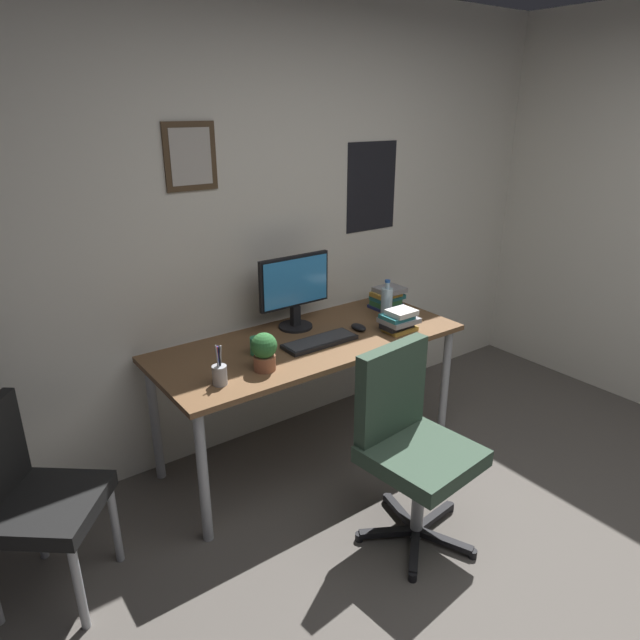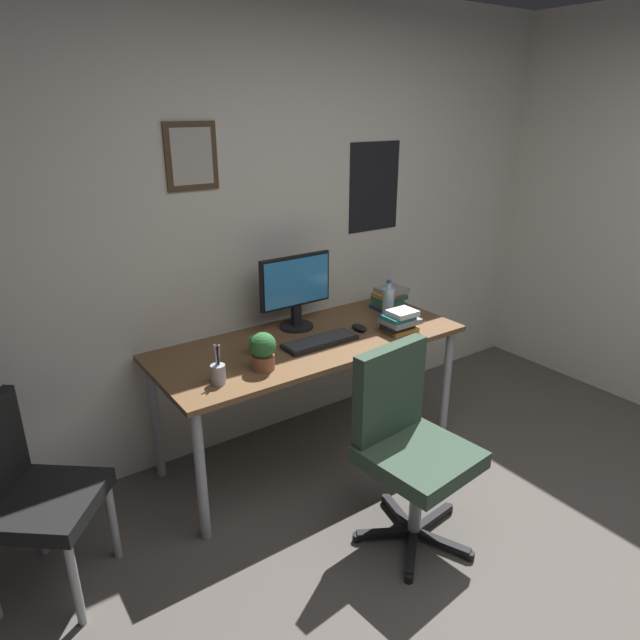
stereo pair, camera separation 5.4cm
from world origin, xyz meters
The scene contains 13 objects.
wall_back centered at (0.00, 2.15, 1.30)m, with size 4.40×0.10×2.60m.
desk centered at (-0.11, 1.71, 0.67)m, with size 1.76×0.73×0.74m.
office_chair centered at (-0.11, 0.90, 0.53)m, with size 0.56×0.57×0.95m.
side_chair centered at (-1.62, 1.54, 0.50)m, with size 0.59×0.59×0.88m.
monitor centered at (-0.07, 1.91, 0.98)m, with size 0.46×0.20×0.43m.
keyboard centered at (-0.09, 1.63, 0.75)m, with size 0.43×0.15×0.03m.
computer_mouse centered at (0.21, 1.66, 0.76)m, with size 0.06×0.11×0.04m.
water_bottle centered at (0.46, 1.69, 0.85)m, with size 0.07×0.07×0.25m.
coffee_mug_near centered at (-0.44, 1.71, 0.79)m, with size 0.11×0.07×0.09m.
potted_plant centered at (-0.51, 1.53, 0.84)m, with size 0.13×0.13×0.20m.
pen_cup centered at (-0.76, 1.52, 0.79)m, with size 0.07×0.07×0.20m.
book_stack_left centered at (0.39, 1.51, 0.81)m, with size 0.21×0.17×0.13m.
book_stack_right centered at (0.61, 1.85, 0.81)m, with size 0.22×0.16×0.14m.
Camera 1 is at (-1.78, -0.67, 1.97)m, focal length 31.56 mm.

